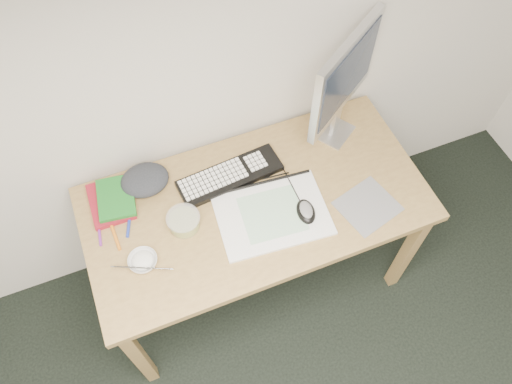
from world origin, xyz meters
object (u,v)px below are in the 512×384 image
at_px(desk, 256,212).
at_px(rice_bowl, 143,261).
at_px(monitor, 344,78).
at_px(keyboard, 230,176).
at_px(sketchpad, 272,214).

relative_size(desk, rice_bowl, 12.54).
xyz_separation_m(monitor, rice_bowl, (-0.95, -0.30, -0.32)).
bearing_deg(rice_bowl, desk, 10.76).
relative_size(monitor, rice_bowl, 4.78).
relative_size(keyboard, rice_bowl, 3.96).
bearing_deg(desk, rice_bowl, -169.24).
relative_size(desk, monitor, 2.62).
bearing_deg(desk, keyboard, 110.51).
relative_size(sketchpad, monitor, 0.82).
height_order(desk, rice_bowl, rice_bowl).
distance_m(desk, keyboard, 0.19).
bearing_deg(sketchpad, rice_bowl, -173.65).
height_order(sketchpad, monitor, monitor).
xyz_separation_m(sketchpad, keyboard, (-0.09, 0.23, 0.01)).
relative_size(desk, keyboard, 3.17).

